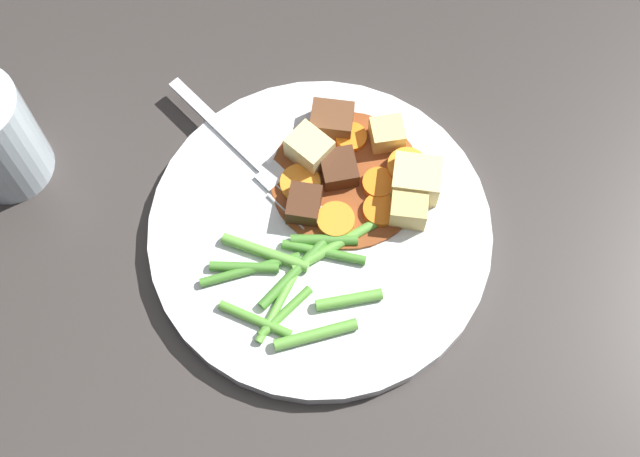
# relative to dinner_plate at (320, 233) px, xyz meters

# --- Properties ---
(ground_plane) EXTENTS (3.00, 3.00, 0.00)m
(ground_plane) POSITION_rel_dinner_plate_xyz_m (0.00, 0.00, -0.01)
(ground_plane) COLOR #383330
(dinner_plate) EXTENTS (0.27, 0.27, 0.02)m
(dinner_plate) POSITION_rel_dinner_plate_xyz_m (0.00, 0.00, 0.00)
(dinner_plate) COLOR white
(dinner_plate) RESTS_ON ground_plane
(stew_sauce) EXTENTS (0.12, 0.12, 0.00)m
(stew_sauce) POSITION_rel_dinner_plate_xyz_m (0.05, -0.00, 0.01)
(stew_sauce) COLOR brown
(stew_sauce) RESTS_ON dinner_plate
(carrot_slice_0) EXTENTS (0.03, 0.03, 0.01)m
(carrot_slice_0) POSITION_rel_dinner_plate_xyz_m (0.08, 0.01, 0.01)
(carrot_slice_0) COLOR orange
(carrot_slice_0) RESTS_ON dinner_plate
(carrot_slice_1) EXTENTS (0.04, 0.04, 0.01)m
(carrot_slice_1) POSITION_rel_dinner_plate_xyz_m (0.05, -0.03, 0.01)
(carrot_slice_1) COLOR orange
(carrot_slice_1) RESTS_ON dinner_plate
(carrot_slice_2) EXTENTS (0.04, 0.04, 0.01)m
(carrot_slice_2) POSITION_rel_dinner_plate_xyz_m (0.03, 0.03, 0.01)
(carrot_slice_2) COLOR orange
(carrot_slice_2) RESTS_ON dinner_plate
(carrot_slice_3) EXTENTS (0.04, 0.04, 0.01)m
(carrot_slice_3) POSITION_rel_dinner_plate_xyz_m (0.03, -0.04, 0.01)
(carrot_slice_3) COLOR orange
(carrot_slice_3) RESTS_ON dinner_plate
(carrot_slice_4) EXTENTS (0.04, 0.04, 0.01)m
(carrot_slice_4) POSITION_rel_dinner_plate_xyz_m (0.08, -0.04, 0.02)
(carrot_slice_4) COLOR orange
(carrot_slice_4) RESTS_ON dinner_plate
(carrot_slice_5) EXTENTS (0.04, 0.04, 0.01)m
(carrot_slice_5) POSITION_rel_dinner_plate_xyz_m (0.01, -0.01, 0.01)
(carrot_slice_5) COLOR orange
(carrot_slice_5) RESTS_ON dinner_plate
(potato_chunk_0) EXTENTS (0.04, 0.04, 0.03)m
(potato_chunk_0) POSITION_rel_dinner_plate_xyz_m (0.04, -0.06, 0.02)
(potato_chunk_0) COLOR #DBBC6B
(potato_chunk_0) RESTS_ON dinner_plate
(potato_chunk_1) EXTENTS (0.03, 0.04, 0.03)m
(potato_chunk_1) POSITION_rel_dinner_plate_xyz_m (0.05, 0.04, 0.02)
(potato_chunk_1) COLOR #EAD68C
(potato_chunk_1) RESTS_ON dinner_plate
(potato_chunk_2) EXTENTS (0.04, 0.05, 0.03)m
(potato_chunk_2) POSITION_rel_dinner_plate_xyz_m (0.07, -0.05, 0.02)
(potato_chunk_2) COLOR #EAD68C
(potato_chunk_2) RESTS_ON dinner_plate
(potato_chunk_3) EXTENTS (0.04, 0.04, 0.02)m
(potato_chunk_3) POSITION_rel_dinner_plate_xyz_m (0.09, -0.01, 0.02)
(potato_chunk_3) COLOR #E5CC7A
(potato_chunk_3) RESTS_ON dinner_plate
(meat_chunk_0) EXTENTS (0.04, 0.03, 0.02)m
(meat_chunk_0) POSITION_rel_dinner_plate_xyz_m (0.01, 0.02, 0.02)
(meat_chunk_0) COLOR #4C2B19
(meat_chunk_0) RESTS_ON dinner_plate
(meat_chunk_1) EXTENTS (0.04, 0.04, 0.02)m
(meat_chunk_1) POSITION_rel_dinner_plate_xyz_m (0.09, 0.03, 0.02)
(meat_chunk_1) COLOR brown
(meat_chunk_1) RESTS_ON dinner_plate
(meat_chunk_2) EXTENTS (0.04, 0.04, 0.02)m
(meat_chunk_2) POSITION_rel_dinner_plate_xyz_m (0.05, 0.01, 0.02)
(meat_chunk_2) COLOR #4C2B19
(meat_chunk_2) RESTS_ON dinner_plate
(green_bean_0) EXTENTS (0.03, 0.05, 0.01)m
(green_bean_0) POSITION_rel_dinner_plate_xyz_m (-0.06, 0.04, 0.01)
(green_bean_0) COLOR #4C8E33
(green_bean_0) RESTS_ON dinner_plate
(green_bean_1) EXTENTS (0.04, 0.05, 0.01)m
(green_bean_1) POSITION_rel_dinner_plate_xyz_m (-0.04, -0.05, 0.01)
(green_bean_1) COLOR #66AD42
(green_bean_1) RESTS_ON dinner_plate
(green_bean_2) EXTENTS (0.05, 0.05, 0.01)m
(green_bean_2) POSITION_rel_dinner_plate_xyz_m (-0.08, -0.04, 0.01)
(green_bean_2) COLOR #66AD42
(green_bean_2) RESTS_ON dinner_plate
(green_bean_3) EXTENTS (0.03, 0.05, 0.01)m
(green_bean_3) POSITION_rel_dinner_plate_xyz_m (-0.01, -0.01, 0.01)
(green_bean_3) COLOR #4C8E33
(green_bean_3) RESTS_ON dinner_plate
(green_bean_4) EXTENTS (0.02, 0.07, 0.01)m
(green_bean_4) POSITION_rel_dinner_plate_xyz_m (-0.04, 0.03, 0.01)
(green_bean_4) COLOR #66AD42
(green_bean_4) RESTS_ON dinner_plate
(green_bean_5) EXTENTS (0.06, 0.06, 0.01)m
(green_bean_5) POSITION_rel_dinner_plate_xyz_m (-0.06, 0.03, 0.01)
(green_bean_5) COLOR #4C8E33
(green_bean_5) RESTS_ON dinner_plate
(green_bean_6) EXTENTS (0.05, 0.02, 0.01)m
(green_bean_6) POSITION_rel_dinner_plate_xyz_m (-0.07, -0.01, 0.01)
(green_bean_6) COLOR #599E38
(green_bean_6) RESTS_ON dinner_plate
(green_bean_7) EXTENTS (0.01, 0.06, 0.01)m
(green_bean_7) POSITION_rel_dinner_plate_xyz_m (-0.09, 0.01, 0.01)
(green_bean_7) COLOR #599E38
(green_bean_7) RESTS_ON dinner_plate
(green_bean_8) EXTENTS (0.02, 0.07, 0.01)m
(green_bean_8) POSITION_rel_dinner_plate_xyz_m (-0.02, -0.01, 0.01)
(green_bean_8) COLOR #4C8E33
(green_bean_8) RESTS_ON dinner_plate
(green_bean_9) EXTENTS (0.06, 0.01, 0.01)m
(green_bean_9) POSITION_rel_dinner_plate_xyz_m (-0.07, 0.00, 0.01)
(green_bean_9) COLOR #66AD42
(green_bean_9) RESTS_ON dinner_plate
(green_bean_10) EXTENTS (0.08, 0.03, 0.01)m
(green_bean_10) POSITION_rel_dinner_plate_xyz_m (-0.04, 0.00, 0.01)
(green_bean_10) COLOR #4C8E33
(green_bean_10) RESTS_ON dinner_plate
(green_bean_11) EXTENTS (0.07, 0.05, 0.01)m
(green_bean_11) POSITION_rel_dinner_plate_xyz_m (-0.01, -0.02, 0.01)
(green_bean_11) COLOR #66AD42
(green_bean_11) RESTS_ON dinner_plate
(fork) EXTENTS (0.07, 0.17, 0.00)m
(fork) POSITION_rel_dinner_plate_xyz_m (0.03, 0.08, 0.01)
(fork) COLOR silver
(fork) RESTS_ON dinner_plate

